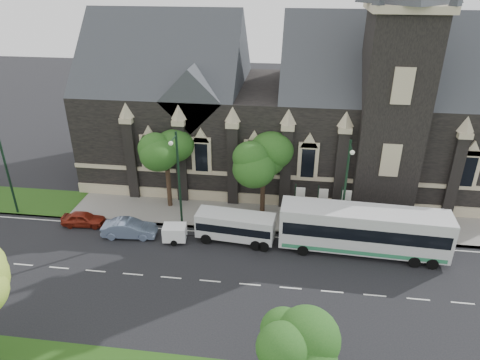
% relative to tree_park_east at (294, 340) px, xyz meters
% --- Properties ---
extents(ground, '(160.00, 160.00, 0.00)m').
position_rel_tree_park_east_xyz_m(ground, '(-6.18, 9.32, -4.62)').
color(ground, black).
rests_on(ground, ground).
extents(sidewalk, '(80.00, 5.00, 0.15)m').
position_rel_tree_park_east_xyz_m(sidewalk, '(-6.18, 18.82, -4.54)').
color(sidewalk, gray).
rests_on(sidewalk, ground).
extents(museum, '(40.00, 17.70, 29.90)m').
position_rel_tree_park_east_xyz_m(museum, '(-1.06, 28.10, 3.55)').
color(museum, black).
rests_on(museum, ground).
extents(tree_park_east, '(3.40, 3.40, 6.28)m').
position_rel_tree_park_east_xyz_m(tree_park_east, '(0.00, 0.00, 0.00)').
color(tree_park_east, black).
rests_on(tree_park_east, ground).
extents(tree_walk_right, '(4.08, 4.08, 7.80)m').
position_rel_tree_park_east_xyz_m(tree_walk_right, '(-2.96, 20.04, 1.20)').
color(tree_walk_right, black).
rests_on(tree_walk_right, ground).
extents(tree_walk_left, '(3.91, 3.91, 7.64)m').
position_rel_tree_park_east_xyz_m(tree_walk_left, '(-11.97, 20.03, 1.12)').
color(tree_walk_left, black).
rests_on(tree_walk_left, ground).
extents(street_lamp_near, '(0.36, 1.88, 9.00)m').
position_rel_tree_park_east_xyz_m(street_lamp_near, '(3.82, 16.42, 0.49)').
color(street_lamp_near, black).
rests_on(street_lamp_near, ground).
extents(street_lamp_mid, '(0.36, 1.88, 9.00)m').
position_rel_tree_park_east_xyz_m(street_lamp_mid, '(-10.18, 16.42, 0.49)').
color(street_lamp_mid, black).
rests_on(street_lamp_mid, ground).
extents(street_lamp_far, '(0.36, 1.88, 9.00)m').
position_rel_tree_park_east_xyz_m(street_lamp_far, '(-26.18, 16.42, 0.49)').
color(street_lamp_far, black).
rests_on(street_lamp_far, ground).
extents(banner_flag_left, '(0.90, 0.10, 4.00)m').
position_rel_tree_park_east_xyz_m(banner_flag_left, '(0.11, 18.32, -2.24)').
color(banner_flag_left, black).
rests_on(banner_flag_left, ground).
extents(banner_flag_center, '(0.90, 0.10, 4.00)m').
position_rel_tree_park_east_xyz_m(banner_flag_center, '(2.11, 18.32, -2.24)').
color(banner_flag_center, black).
rests_on(banner_flag_center, ground).
extents(banner_flag_right, '(0.90, 0.10, 4.00)m').
position_rel_tree_park_east_xyz_m(banner_flag_right, '(4.11, 18.32, -2.24)').
color(banner_flag_right, black).
rests_on(banner_flag_right, ground).
extents(tour_coach, '(13.40, 3.56, 3.87)m').
position_rel_tree_park_east_xyz_m(tour_coach, '(5.39, 14.68, -2.52)').
color(tour_coach, silver).
rests_on(tour_coach, ground).
extents(shuttle_bus, '(6.74, 2.87, 2.54)m').
position_rel_tree_park_east_xyz_m(shuttle_bus, '(-5.03, 14.91, -3.14)').
color(shuttle_bus, silver).
rests_on(shuttle_bus, ground).
extents(box_trailer, '(2.87, 1.70, 1.50)m').
position_rel_tree_park_east_xyz_m(box_trailer, '(-10.14, 14.11, -3.77)').
color(box_trailer, white).
rests_on(box_trailer, ground).
extents(sedan, '(4.78, 2.00, 1.54)m').
position_rel_tree_park_east_xyz_m(sedan, '(-14.23, 14.33, -3.85)').
color(sedan, '#7486A8').
rests_on(sedan, ground).
extents(car_far_red, '(3.94, 1.81, 1.31)m').
position_rel_tree_park_east_xyz_m(car_far_red, '(-18.98, 15.49, -3.96)').
color(car_far_red, maroon).
rests_on(car_far_red, ground).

